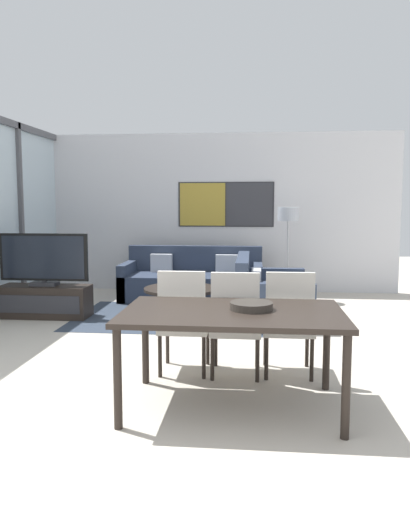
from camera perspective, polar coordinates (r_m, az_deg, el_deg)
ground_plane at (r=3.53m, az=-8.72°, el=-20.58°), size 24.00×24.00×0.00m
wall_back at (r=8.95m, az=0.50°, el=4.99°), size 6.66×0.09×2.80m
area_rug at (r=6.98m, az=-2.75°, el=-6.96°), size 2.90×1.90×0.01m
tv_console at (r=7.28m, az=-17.82°, el=-4.95°), size 1.24×0.44×0.44m
television at (r=7.20m, az=-17.97°, el=-0.39°), size 1.25×0.20×0.72m
sofa_main at (r=8.25m, az=-1.39°, el=-3.00°), size 2.27×0.98×0.85m
sofa_side at (r=6.91m, az=7.03°, el=-4.84°), size 0.98×1.56×0.85m
coffee_table at (r=6.91m, az=-2.77°, el=-4.48°), size 1.02×1.02×0.41m
dining_table at (r=3.84m, az=3.15°, el=-7.26°), size 1.68×1.02×0.76m
dining_chair_left at (r=4.62m, az=-2.49°, el=-7.07°), size 0.46×0.46×0.98m
dining_chair_centre at (r=4.54m, az=3.50°, el=-7.31°), size 0.46×0.46×0.98m
dining_chair_right at (r=4.61m, az=9.55°, el=-7.17°), size 0.46×0.46×0.98m
fruit_bowl at (r=3.86m, az=5.32°, el=-5.63°), size 0.33×0.33×0.06m
floor_lamp at (r=8.19m, az=9.49°, el=3.92°), size 0.34×0.34×1.51m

